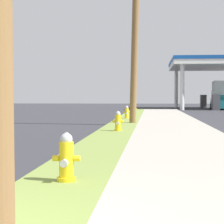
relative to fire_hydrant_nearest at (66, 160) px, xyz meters
The scene contains 7 objects.
fire_hydrant_nearest is the anchor object (origin of this frame).
fire_hydrant_second 9.62m from the fire_hydrant_nearest, 89.70° to the left, with size 0.42×0.38×0.74m.
fire_hydrant_third 18.83m from the fire_hydrant_nearest, 90.44° to the left, with size 0.42×0.37×0.74m.
fire_hydrant_fourth 26.70m from the fire_hydrant_nearest, 90.03° to the left, with size 0.42×0.37×0.74m.
utility_pole_midground 14.79m from the fire_hydrant_nearest, 87.98° to the left, with size 0.69×1.69×8.28m.
car_teal_by_near_pump 40.72m from the fire_hydrant_nearest, 77.73° to the left, with size 2.12×4.58×1.57m.
truck_tan_at_forecourt 44.53m from the fire_hydrant_nearest, 77.99° to the left, with size 2.53×6.52×3.11m.
Camera 1 is at (2.05, -3.47, 1.41)m, focal length 69.13 mm.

